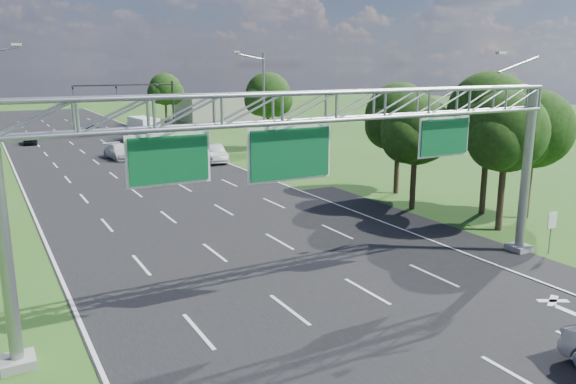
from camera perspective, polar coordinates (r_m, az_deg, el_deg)
ground at (r=38.38m, az=-11.06°, el=-0.99°), size 220.00×220.00×0.00m
road at (r=38.38m, az=-11.06°, el=-0.99°), size 18.00×180.00×0.02m
road_flare at (r=30.44m, az=17.91°, el=-5.02°), size 3.00×30.00×0.02m
sign_gantry at (r=21.17m, az=4.56°, el=7.08°), size 23.50×1.00×9.56m
regulatory_sign at (r=29.87m, az=25.23°, el=-2.95°), size 0.60×0.08×2.10m
traffic_signal at (r=73.12m, az=-14.31°, el=9.41°), size 12.21×0.24×7.00m
streetlight_r_mid at (r=50.98m, az=-2.67°, el=8.95°), size 2.97×0.22×10.16m
tree_cluster_right at (r=36.17m, az=17.52°, el=6.38°), size 9.91×14.60×8.68m
tree_verge_rd at (r=60.28m, az=-2.00°, el=9.60°), size 5.76×4.80×8.28m
tree_verge_re at (r=87.45m, az=-12.33°, el=10.02°), size 5.76×4.80×7.84m
building_right at (r=94.67m, az=-7.14°, el=8.46°), size 12.00×9.00×4.00m
car_queue_a at (r=57.36m, az=-16.75°, el=3.96°), size 2.57×5.12×1.43m
car_queue_b at (r=78.69m, az=-19.22°, el=5.96°), size 2.50×4.51×1.19m
car_queue_c at (r=71.82m, az=-24.72°, el=4.95°), size 1.84×3.89×1.29m
car_queue_d at (r=53.63m, az=-7.60°, el=3.93°), size 2.34×5.18×1.65m
box_truck at (r=69.86m, az=-14.28°, el=6.11°), size 2.72×7.57×2.79m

